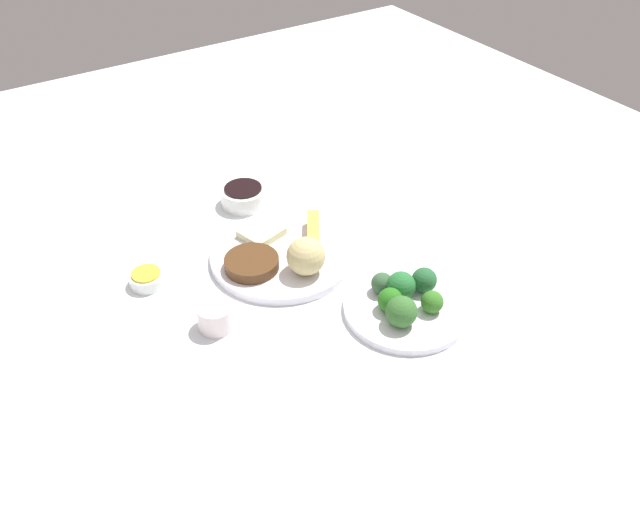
# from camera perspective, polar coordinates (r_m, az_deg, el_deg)

# --- Properties ---
(tabletop) EXTENTS (2.20, 2.20, 0.02)m
(tabletop) POSITION_cam_1_polar(r_m,az_deg,el_deg) (1.32, -2.14, -0.13)
(tabletop) COLOR white
(tabletop) RESTS_ON ground
(main_plate) EXTENTS (0.28, 0.28, 0.02)m
(main_plate) POSITION_cam_1_polar(r_m,az_deg,el_deg) (1.30, -3.14, -0.02)
(main_plate) COLOR white
(main_plate) RESTS_ON tabletop
(rice_scoop) EXTENTS (0.07, 0.07, 0.07)m
(rice_scoop) POSITION_cam_1_polar(r_m,az_deg,el_deg) (1.22, -1.20, -0.01)
(rice_scoop) COLOR #CAB97A
(rice_scoop) RESTS_ON main_plate
(spring_roll) EXTENTS (0.11, 0.08, 0.03)m
(spring_roll) POSITION_cam_1_polar(r_m,az_deg,el_deg) (1.32, -0.64, 2.01)
(spring_roll) COLOR gold
(spring_roll) RESTS_ON main_plate
(crab_rangoon_wonton) EXTENTS (0.09, 0.09, 0.02)m
(crab_rangoon_wonton) POSITION_cam_1_polar(r_m,az_deg,el_deg) (1.33, -4.99, 2.00)
(crab_rangoon_wonton) COLOR beige
(crab_rangoon_wonton) RESTS_ON main_plate
(stir_fry_heap) EXTENTS (0.10, 0.10, 0.02)m
(stir_fry_heap) POSITION_cam_1_polar(r_m,az_deg,el_deg) (1.25, -5.81, -0.61)
(stir_fry_heap) COLOR #4B2D15
(stir_fry_heap) RESTS_ON main_plate
(broccoli_plate) EXTENTS (0.22, 0.22, 0.01)m
(broccoli_plate) POSITION_cam_1_polar(r_m,az_deg,el_deg) (1.19, 7.30, -4.42)
(broccoli_plate) COLOR white
(broccoli_plate) RESTS_ON tabletop
(broccoli_floret_0) EXTENTS (0.05, 0.05, 0.05)m
(broccoli_floret_0) POSITION_cam_1_polar(r_m,az_deg,el_deg) (1.19, 6.89, -2.52)
(broccoli_floret_0) COLOR #266F32
(broccoli_floret_0) RESTS_ON broccoli_plate
(broccoli_floret_1) EXTENTS (0.05, 0.05, 0.05)m
(broccoli_floret_1) POSITION_cam_1_polar(r_m,az_deg,el_deg) (1.13, 6.93, -4.70)
(broccoli_floret_1) COLOR #34692C
(broccoli_floret_1) RESTS_ON broccoli_plate
(broccoli_floret_2) EXTENTS (0.05, 0.05, 0.05)m
(broccoli_floret_2) POSITION_cam_1_polar(r_m,az_deg,el_deg) (1.21, 8.83, -2.02)
(broccoli_floret_2) COLOR #255D31
(broccoli_floret_2) RESTS_ON broccoli_plate
(broccoli_floret_3) EXTENTS (0.04, 0.04, 0.04)m
(broccoli_floret_3) POSITION_cam_1_polar(r_m,az_deg,el_deg) (1.17, 9.49, -3.86)
(broccoli_floret_3) COLOR #347122
(broccoli_floret_3) RESTS_ON broccoli_plate
(broccoli_floret_4) EXTENTS (0.04, 0.04, 0.04)m
(broccoli_floret_4) POSITION_cam_1_polar(r_m,az_deg,el_deg) (1.20, 5.29, -2.32)
(broccoli_floret_4) COLOR #345936
(broccoli_floret_4) RESTS_ON broccoli_plate
(broccoli_floret_5) EXTENTS (0.04, 0.04, 0.04)m
(broccoli_floret_5) POSITION_cam_1_polar(r_m,az_deg,el_deg) (1.16, 5.98, -3.75)
(broccoli_floret_5) COLOR #256D1B
(broccoli_floret_5) RESTS_ON broccoli_plate
(soy_sauce_bowl) EXTENTS (0.10, 0.10, 0.04)m
(soy_sauce_bowl) POSITION_cam_1_polar(r_m,az_deg,el_deg) (1.45, -6.49, 5.03)
(soy_sauce_bowl) COLOR white
(soy_sauce_bowl) RESTS_ON tabletop
(soy_sauce_bowl_liquid) EXTENTS (0.08, 0.08, 0.00)m
(soy_sauce_bowl_liquid) POSITION_cam_1_polar(r_m,az_deg,el_deg) (1.44, -6.55, 5.73)
(soy_sauce_bowl_liquid) COLOR black
(soy_sauce_bowl_liquid) RESTS_ON soy_sauce_bowl
(sauce_ramekin_hot_mustard) EXTENTS (0.06, 0.06, 0.02)m
(sauce_ramekin_hot_mustard) POSITION_cam_1_polar(r_m,az_deg,el_deg) (1.27, -14.46, -1.92)
(sauce_ramekin_hot_mustard) COLOR white
(sauce_ramekin_hot_mustard) RESTS_ON tabletop
(sauce_ramekin_hot_mustard_liquid) EXTENTS (0.05, 0.05, 0.00)m
(sauce_ramekin_hot_mustard_liquid) POSITION_cam_1_polar(r_m,az_deg,el_deg) (1.27, -14.56, -1.44)
(sauce_ramekin_hot_mustard_liquid) COLOR yellow
(sauce_ramekin_hot_mustard_liquid) RESTS_ON sauce_ramekin_hot_mustard
(teacup) EXTENTS (0.06, 0.06, 0.05)m
(teacup) POSITION_cam_1_polar(r_m,az_deg,el_deg) (1.16, -8.86, -5.10)
(teacup) COLOR white
(teacup) RESTS_ON tabletop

